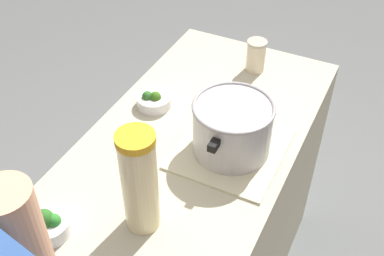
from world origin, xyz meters
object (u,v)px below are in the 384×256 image
at_px(broccoli_bowl_front, 154,100).
at_px(mason_jar, 256,56).
at_px(lemonade_pitcher, 140,182).
at_px(broccoli_bowl_center, 48,225).
at_px(cooking_pot, 232,127).

bearing_deg(broccoli_bowl_front, mason_jar, 147.19).
bearing_deg(mason_jar, lemonade_pitcher, -0.76).
bearing_deg(broccoli_bowl_center, lemonade_pitcher, 124.46).
xyz_separation_m(cooking_pot, mason_jar, (-0.45, -0.09, -0.03)).
xyz_separation_m(cooking_pot, broccoli_bowl_center, (0.50, -0.31, -0.07)).
xyz_separation_m(broccoli_bowl_front, broccoli_bowl_center, (0.59, 0.02, 0.01)).
relative_size(broccoli_bowl_front, broccoli_bowl_center, 1.06).
bearing_deg(mason_jar, broccoli_bowl_front, -32.81).
relative_size(lemonade_pitcher, broccoli_bowl_center, 2.72).
bearing_deg(broccoli_bowl_center, broccoli_bowl_front, -177.91).
bearing_deg(broccoli_bowl_front, cooking_pot, 74.75).
bearing_deg(cooking_pot, lemonade_pitcher, -15.80).
xyz_separation_m(lemonade_pitcher, broccoli_bowl_center, (0.14, -0.20, -0.13)).
distance_m(cooking_pot, mason_jar, 0.46).
height_order(lemonade_pitcher, broccoli_bowl_front, lemonade_pitcher).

